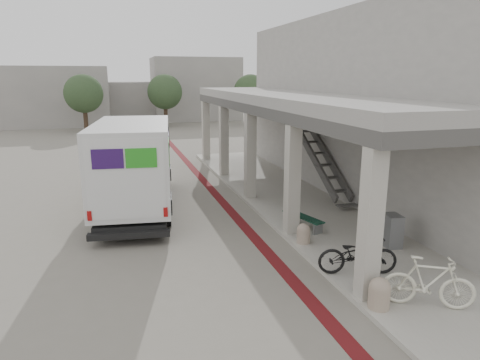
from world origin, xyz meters
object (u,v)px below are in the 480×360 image
object	(u,v)px
bench	(303,219)
bicycle_cream	(429,282)
utility_cabinet	(392,231)
bicycle_black	(358,254)
fedex_truck	(136,162)

from	to	relation	value
bench	bicycle_cream	distance (m)	4.99
utility_cabinet	bicycle_black	world-z (taller)	bicycle_black
bench	utility_cabinet	world-z (taller)	utility_cabinet
bicycle_cream	bicycle_black	bearing A→B (deg)	47.57
utility_cabinet	bicycle_cream	size ratio (longest dim) A/B	0.50
bench	utility_cabinet	size ratio (longest dim) A/B	1.80
fedex_truck	bench	world-z (taller)	fedex_truck
bench	utility_cabinet	xyz separation A→B (m)	(1.70, -2.05, 0.18)
bench	bicycle_black	world-z (taller)	bicycle_black
fedex_truck	utility_cabinet	size ratio (longest dim) A/B	8.56
fedex_truck	bicycle_cream	xyz separation A→B (m)	(5.18, -8.78, -1.04)
fedex_truck	bicycle_black	bearing A→B (deg)	-49.60
fedex_truck	utility_cabinet	world-z (taller)	fedex_truck
fedex_truck	bicycle_cream	world-z (taller)	fedex_truck
bench	bicycle_black	bearing A→B (deg)	-108.36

